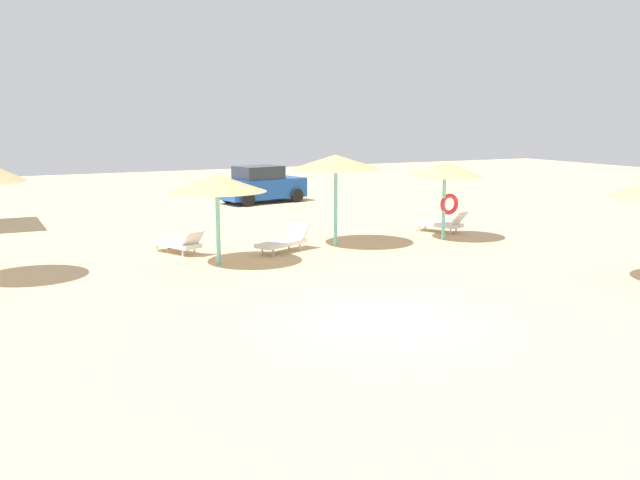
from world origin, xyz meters
TOP-DOWN VIEW (x-y plane):
  - ground_plane at (0.00, 0.00)m, footprint 80.00×80.00m
  - parasol_0 at (3.01, 7.94)m, footprint 2.88×2.88m
  - parasol_1 at (6.73, 7.37)m, footprint 2.46×2.46m
  - parasol_3 at (-1.20, 6.84)m, footprint 2.70×2.70m
  - lounger_0 at (1.17, 7.76)m, footprint 1.95×1.36m
  - lounger_1 at (7.55, 8.60)m, footprint 1.43×1.94m
  - lounger_3 at (-1.76, 8.91)m, footprint 1.33×1.96m
  - parked_car at (5.15, 19.47)m, footprint 4.25×2.59m

SIDE VIEW (x-z plane):
  - ground_plane at x=0.00m, z-range 0.00..0.00m
  - lounger_1 at x=7.55m, z-range -0.07..0.72m
  - lounger_3 at x=-1.76m, z-range -0.07..0.72m
  - lounger_0 at x=1.17m, z-range -0.07..0.72m
  - parked_car at x=5.15m, z-range -0.04..1.68m
  - parasol_3 at x=-1.20m, z-range 1.00..3.49m
  - parasol_1 at x=6.73m, z-range 1.01..3.61m
  - parasol_0 at x=3.01m, z-range 1.19..4.06m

